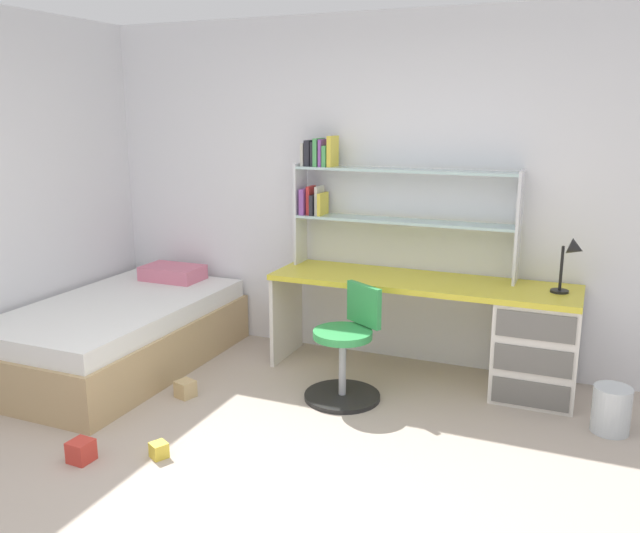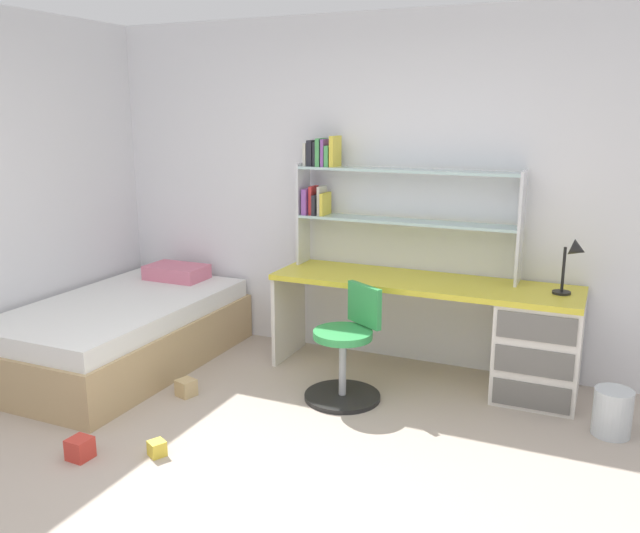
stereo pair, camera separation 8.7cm
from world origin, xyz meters
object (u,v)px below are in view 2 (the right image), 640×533
object	(u,v)px
swivel_chair	(346,356)
waste_bin	(612,412)
toy_block_red_0	(80,449)
toy_block_natural_2	(186,388)
desk	(505,334)
desk_lamp	(574,258)
bookshelf_hutch	(375,193)
bed_platform	(122,332)
toy_block_yellow_1	(157,448)

from	to	relation	value
swivel_chair	waste_bin	distance (m)	1.68
toy_block_red_0	toy_block_natural_2	distance (m)	0.95
desk	toy_block_red_0	size ratio (longest dim) A/B	17.80
toy_block_red_0	desk_lamp	bearing A→B (deg)	38.36
bookshelf_hutch	toy_block_natural_2	world-z (taller)	bookshelf_hutch
waste_bin	desk	bearing A→B (deg)	150.98
desk_lamp	toy_block_red_0	bearing A→B (deg)	-141.64
waste_bin	toy_block_natural_2	bearing A→B (deg)	-167.79
bookshelf_hutch	swivel_chair	distance (m)	1.26
toy_block_red_0	waste_bin	bearing A→B (deg)	29.21
desk	toy_block_red_0	world-z (taller)	desk
swivel_chair	waste_bin	world-z (taller)	swivel_chair
bed_platform	toy_block_red_0	distance (m)	1.47
desk_lamp	toy_block_yellow_1	world-z (taller)	desk_lamp
toy_block_natural_2	toy_block_red_0	bearing A→B (deg)	-93.04
desk_lamp	bookshelf_hutch	bearing A→B (deg)	172.53
swivel_chair	toy_block_red_0	distance (m)	1.76
desk	bed_platform	xyz separation A→B (m)	(-2.77, -0.68, -0.16)
swivel_chair	toy_block_yellow_1	xyz separation A→B (m)	(-0.69, -1.17, -0.26)
bookshelf_hutch	bed_platform	bearing A→B (deg)	-153.74
desk_lamp	swivel_chair	world-z (taller)	desk_lamp
desk	toy_block_natural_2	xyz separation A→B (m)	(-1.97, -0.98, -0.36)
toy_block_red_0	toy_block_natural_2	size ratio (longest dim) A/B	1.06
bed_platform	toy_block_natural_2	world-z (taller)	bed_platform
swivel_chair	toy_block_red_0	xyz separation A→B (m)	(-1.07, -1.37, -0.24)
bed_platform	swivel_chair	bearing A→B (deg)	3.84
bookshelf_hutch	toy_block_red_0	world-z (taller)	bookshelf_hutch
bookshelf_hutch	swivel_chair	world-z (taller)	bookshelf_hutch
swivel_chair	desk_lamp	bearing A→B (deg)	22.04
waste_bin	toy_block_yellow_1	xyz separation A→B (m)	(-2.36, -1.33, -0.10)
bookshelf_hutch	desk_lamp	size ratio (longest dim) A/B	4.38
desk_lamp	toy_block_red_0	world-z (taller)	desk_lamp
desk_lamp	bed_platform	xyz separation A→B (m)	(-3.17, -0.67, -0.74)
bookshelf_hutch	desk_lamp	xyz separation A→B (m)	(1.43, -0.19, -0.33)
waste_bin	toy_block_natural_2	distance (m)	2.75
swivel_chair	toy_block_natural_2	xyz separation A→B (m)	(-1.02, -0.42, -0.25)
bed_platform	toy_block_natural_2	size ratio (longest dim) A/B	17.19
desk_lamp	toy_block_red_0	distance (m)	3.23
toy_block_yellow_1	toy_block_natural_2	distance (m)	0.81
bed_platform	desk_lamp	bearing A→B (deg)	11.95
desk	toy_block_natural_2	world-z (taller)	desk
toy_block_natural_2	bed_platform	bearing A→B (deg)	159.30
swivel_chair	toy_block_yellow_1	world-z (taller)	swivel_chair
bookshelf_hutch	toy_block_natural_2	distance (m)	1.96
toy_block_yellow_1	toy_block_natural_2	world-z (taller)	toy_block_natural_2
desk_lamp	waste_bin	bearing A→B (deg)	-51.45
waste_bin	desk_lamp	bearing A→B (deg)	128.55
bed_platform	toy_block_yellow_1	bearing A→B (deg)	-43.03
toy_block_natural_2	swivel_chair	bearing A→B (deg)	22.50
bookshelf_hutch	toy_block_red_0	bearing A→B (deg)	-115.30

